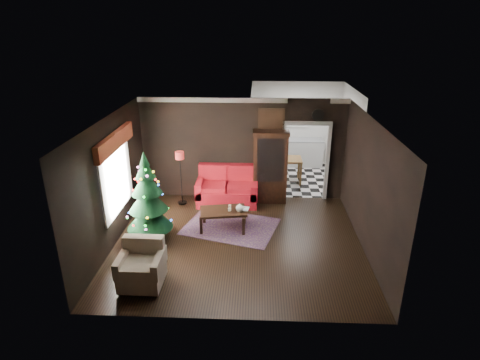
{
  "coord_description": "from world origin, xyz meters",
  "views": [
    {
      "loc": [
        0.39,
        -7.78,
        4.66
      ],
      "look_at": [
        0.0,
        0.9,
        1.15
      ],
      "focal_mm": 29.71,
      "sensor_mm": 36.0,
      "label": 1
    }
  ],
  "objects_px": {
    "armchair": "(141,264)",
    "curio_cabinet": "(270,168)",
    "teapot": "(240,208)",
    "christmas_tree": "(148,196)",
    "loveseat": "(227,186)",
    "wall_clock": "(318,115)",
    "kitchen_table": "(290,170)",
    "floor_lamp": "(181,178)",
    "coffee_table": "(223,219)"
  },
  "relations": [
    {
      "from": "armchair",
      "to": "kitchen_table",
      "type": "bearing_deg",
      "value": 60.17
    },
    {
      "from": "christmas_tree",
      "to": "teapot",
      "type": "relative_size",
      "value": 9.76
    },
    {
      "from": "teapot",
      "to": "kitchen_table",
      "type": "height_order",
      "value": "kitchen_table"
    },
    {
      "from": "floor_lamp",
      "to": "kitchen_table",
      "type": "xyz_separation_m",
      "value": [
        2.98,
        1.94,
        -0.45
      ]
    },
    {
      "from": "teapot",
      "to": "christmas_tree",
      "type": "bearing_deg",
      "value": -167.41
    },
    {
      "from": "wall_clock",
      "to": "kitchen_table",
      "type": "relative_size",
      "value": 0.43
    },
    {
      "from": "curio_cabinet",
      "to": "armchair",
      "type": "height_order",
      "value": "curio_cabinet"
    },
    {
      "from": "coffee_table",
      "to": "kitchen_table",
      "type": "xyz_separation_m",
      "value": [
        1.78,
        3.1,
        0.12
      ]
    },
    {
      "from": "floor_lamp",
      "to": "teapot",
      "type": "relative_size",
      "value": 7.18
    },
    {
      "from": "curio_cabinet",
      "to": "armchair",
      "type": "relative_size",
      "value": 2.28
    },
    {
      "from": "loveseat",
      "to": "curio_cabinet",
      "type": "xyz_separation_m",
      "value": [
        1.15,
        0.22,
        0.45
      ]
    },
    {
      "from": "coffee_table",
      "to": "wall_clock",
      "type": "bearing_deg",
      "value": 38.35
    },
    {
      "from": "armchair",
      "to": "wall_clock",
      "type": "distance_m",
      "value": 5.82
    },
    {
      "from": "wall_clock",
      "to": "curio_cabinet",
      "type": "bearing_deg",
      "value": -171.47
    },
    {
      "from": "curio_cabinet",
      "to": "floor_lamp",
      "type": "bearing_deg",
      "value": -167.57
    },
    {
      "from": "christmas_tree",
      "to": "coffee_table",
      "type": "height_order",
      "value": "christmas_tree"
    },
    {
      "from": "christmas_tree",
      "to": "teapot",
      "type": "xyz_separation_m",
      "value": [
        2.01,
        0.45,
        -0.46
      ]
    },
    {
      "from": "christmas_tree",
      "to": "kitchen_table",
      "type": "xyz_separation_m",
      "value": [
        3.4,
        3.61,
        -0.68
      ]
    },
    {
      "from": "loveseat",
      "to": "christmas_tree",
      "type": "height_order",
      "value": "christmas_tree"
    },
    {
      "from": "loveseat",
      "to": "teapot",
      "type": "xyz_separation_m",
      "value": [
        0.41,
        -1.51,
        0.09
      ]
    },
    {
      "from": "coffee_table",
      "to": "wall_clock",
      "type": "height_order",
      "value": "wall_clock"
    },
    {
      "from": "floor_lamp",
      "to": "armchair",
      "type": "relative_size",
      "value": 1.73
    },
    {
      "from": "floor_lamp",
      "to": "kitchen_table",
      "type": "bearing_deg",
      "value": 33.1
    },
    {
      "from": "floor_lamp",
      "to": "loveseat",
      "type": "bearing_deg",
      "value": 13.96
    },
    {
      "from": "wall_clock",
      "to": "kitchen_table",
      "type": "bearing_deg",
      "value": 113.75
    },
    {
      "from": "curio_cabinet",
      "to": "christmas_tree",
      "type": "distance_m",
      "value": 3.51
    },
    {
      "from": "floor_lamp",
      "to": "kitchen_table",
      "type": "height_order",
      "value": "floor_lamp"
    },
    {
      "from": "floor_lamp",
      "to": "armchair",
      "type": "height_order",
      "value": "floor_lamp"
    },
    {
      "from": "armchair",
      "to": "curio_cabinet",
      "type": "bearing_deg",
      "value": 58.16
    },
    {
      "from": "loveseat",
      "to": "coffee_table",
      "type": "distance_m",
      "value": 1.47
    },
    {
      "from": "christmas_tree",
      "to": "armchair",
      "type": "relative_size",
      "value": 2.35
    },
    {
      "from": "christmas_tree",
      "to": "armchair",
      "type": "height_order",
      "value": "christmas_tree"
    },
    {
      "from": "teapot",
      "to": "wall_clock",
      "type": "relative_size",
      "value": 0.63
    },
    {
      "from": "loveseat",
      "to": "christmas_tree",
      "type": "distance_m",
      "value": 2.59
    },
    {
      "from": "curio_cabinet",
      "to": "teapot",
      "type": "xyz_separation_m",
      "value": [
        -0.74,
        -1.73,
        -0.36
      ]
    },
    {
      "from": "armchair",
      "to": "wall_clock",
      "type": "bearing_deg",
      "value": 48.55
    },
    {
      "from": "armchair",
      "to": "wall_clock",
      "type": "relative_size",
      "value": 2.6
    },
    {
      "from": "armchair",
      "to": "teapot",
      "type": "relative_size",
      "value": 4.15
    },
    {
      "from": "curio_cabinet",
      "to": "armchair",
      "type": "distance_m",
      "value": 4.65
    },
    {
      "from": "curio_cabinet",
      "to": "kitchen_table",
      "type": "bearing_deg",
      "value": 65.56
    },
    {
      "from": "christmas_tree",
      "to": "teapot",
      "type": "distance_m",
      "value": 2.11
    },
    {
      "from": "armchair",
      "to": "coffee_table",
      "type": "bearing_deg",
      "value": 59.61
    },
    {
      "from": "curio_cabinet",
      "to": "floor_lamp",
      "type": "relative_size",
      "value": 1.32
    },
    {
      "from": "coffee_table",
      "to": "teapot",
      "type": "bearing_deg",
      "value": -9.81
    },
    {
      "from": "armchair",
      "to": "loveseat",
      "type": "bearing_deg",
      "value": 70.75
    },
    {
      "from": "loveseat",
      "to": "armchair",
      "type": "distance_m",
      "value": 3.92
    },
    {
      "from": "curio_cabinet",
      "to": "wall_clock",
      "type": "bearing_deg",
      "value": 8.53
    },
    {
      "from": "curio_cabinet",
      "to": "floor_lamp",
      "type": "height_order",
      "value": "curio_cabinet"
    },
    {
      "from": "kitchen_table",
      "to": "coffee_table",
      "type": "bearing_deg",
      "value": -119.95
    },
    {
      "from": "loveseat",
      "to": "armchair",
      "type": "bearing_deg",
      "value": -109.77
    }
  ]
}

